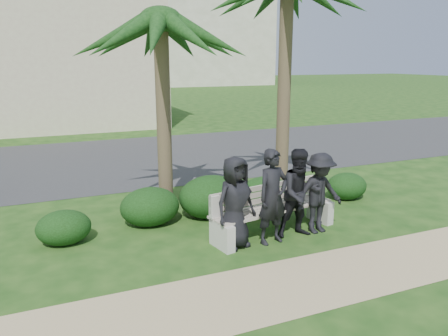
{
  "coord_description": "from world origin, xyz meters",
  "views": [
    {
      "loc": [
        -3.05,
        -6.94,
        3.34
      ],
      "look_at": [
        0.32,
        1.0,
        1.2
      ],
      "focal_mm": 35.0,
      "sensor_mm": 36.0,
      "label": 1
    }
  ],
  "objects": [
    {
      "name": "ground",
      "position": [
        0.0,
        0.0,
        0.0
      ],
      "size": [
        160.0,
        160.0,
        0.0
      ],
      "primitive_type": "plane",
      "color": "#163D11",
      "rests_on": "ground"
    },
    {
      "name": "footpath",
      "position": [
        0.0,
        -1.8,
        0.0
      ],
      "size": [
        30.0,
        1.6,
        0.01
      ],
      "primitive_type": "cube",
      "color": "tan",
      "rests_on": "ground"
    },
    {
      "name": "asphalt_street",
      "position": [
        0.0,
        8.0,
        0.0
      ],
      "size": [
        160.0,
        8.0,
        0.01
      ],
      "primitive_type": "cube",
      "color": "#2D2D30",
      "rests_on": "ground"
    },
    {
      "name": "stucco_bldg_right",
      "position": [
        -1.0,
        18.0,
        3.66
      ],
      "size": [
        8.4,
        8.4,
        7.3
      ],
      "color": "beige",
      "rests_on": "ground"
    },
    {
      "name": "park_bench",
      "position": [
        1.02,
        0.14,
        0.42
      ],
      "size": [
        2.76,
        1.07,
        0.93
      ],
      "rotation": [
        0.0,
        0.0,
        0.18
      ],
      "color": "#AFA393",
      "rests_on": "ground"
    },
    {
      "name": "man_a",
      "position": [
        0.05,
        -0.15,
        0.85
      ],
      "size": [
        0.95,
        0.75,
        1.69
      ],
      "primitive_type": "imported",
      "rotation": [
        0.0,
        0.0,
        0.29
      ],
      "color": "black",
      "rests_on": "ground"
    },
    {
      "name": "man_b",
      "position": [
        0.77,
        -0.25,
        0.89
      ],
      "size": [
        0.72,
        0.54,
        1.79
      ],
      "primitive_type": "imported",
      "rotation": [
        0.0,
        0.0,
        0.18
      ],
      "color": "black",
      "rests_on": "ground"
    },
    {
      "name": "man_c",
      "position": [
        1.4,
        -0.18,
        0.86
      ],
      "size": [
        0.9,
        0.74,
        1.73
      ],
      "primitive_type": "imported",
      "rotation": [
        0.0,
        0.0,
        -0.11
      ],
      "color": "black",
      "rests_on": "ground"
    },
    {
      "name": "man_d",
      "position": [
        1.86,
        -0.16,
        0.8
      ],
      "size": [
        1.08,
        0.66,
        1.61
      ],
      "primitive_type": "imported",
      "rotation": [
        0.0,
        0.0,
        0.06
      ],
      "color": "black",
      "rests_on": "ground"
    },
    {
      "name": "hedge_b",
      "position": [
        -2.82,
        1.23,
        0.33
      ],
      "size": [
        1.0,
        0.83,
        0.65
      ],
      "primitive_type": "ellipsoid",
      "color": "black",
      "rests_on": "ground"
    },
    {
      "name": "hedge_c",
      "position": [
        -1.11,
        1.57,
        0.4
      ],
      "size": [
        1.23,
        1.02,
        0.8
      ],
      "primitive_type": "ellipsoid",
      "color": "black",
      "rests_on": "ground"
    },
    {
      "name": "hedge_d",
      "position": [
        0.24,
        1.53,
        0.47
      ],
      "size": [
        1.43,
        1.18,
        0.93
      ],
      "primitive_type": "ellipsoid",
      "color": "black",
      "rests_on": "ground"
    },
    {
      "name": "hedge_e",
      "position": [
        1.48,
        1.33,
        0.41
      ],
      "size": [
        1.27,
        1.05,
        0.83
      ],
      "primitive_type": "ellipsoid",
      "color": "black",
      "rests_on": "ground"
    },
    {
      "name": "hedge_f",
      "position": [
        3.77,
        1.39,
        0.33
      ],
      "size": [
        1.02,
        0.85,
        0.67
      ],
      "primitive_type": "ellipsoid",
      "color": "black",
      "rests_on": "ground"
    },
    {
      "name": "palm_left",
      "position": [
        -0.54,
        2.34,
        4.1
      ],
      "size": [
        3.0,
        3.0,
        5.06
      ],
      "color": "brown",
      "rests_on": "ground"
    }
  ]
}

